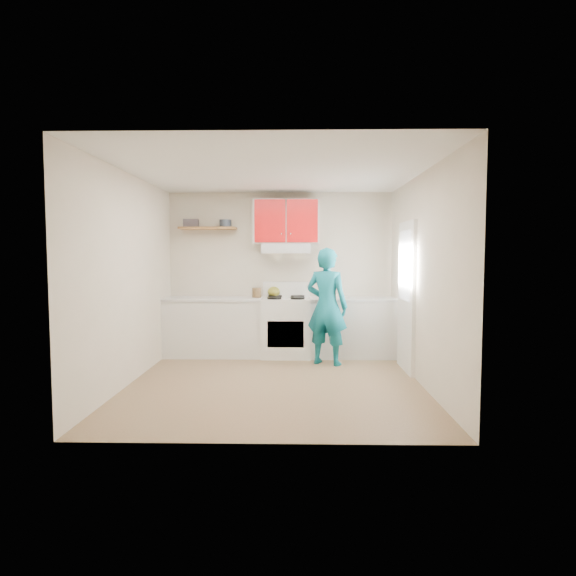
{
  "coord_description": "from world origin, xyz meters",
  "views": [
    {
      "loc": [
        0.28,
        -5.78,
        1.59
      ],
      "look_at": [
        0.15,
        0.55,
        1.15
      ],
      "focal_mm": 29.45,
      "sensor_mm": 36.0,
      "label": 1
    }
  ],
  "objects_px": {
    "tin": "(225,223)",
    "person": "(327,306)",
    "stove": "(286,327)",
    "kettle": "(274,292)",
    "crock": "(257,293)"
  },
  "relations": [
    {
      "from": "kettle",
      "to": "person",
      "type": "relative_size",
      "value": 0.12
    },
    {
      "from": "stove",
      "to": "crock",
      "type": "height_order",
      "value": "crock"
    },
    {
      "from": "tin",
      "to": "kettle",
      "type": "height_order",
      "value": "tin"
    },
    {
      "from": "tin",
      "to": "crock",
      "type": "bearing_deg",
      "value": -12.98
    },
    {
      "from": "stove",
      "to": "crock",
      "type": "relative_size",
      "value": 5.29
    },
    {
      "from": "kettle",
      "to": "person",
      "type": "xyz_separation_m",
      "value": [
        0.81,
        -0.71,
        -0.15
      ]
    },
    {
      "from": "kettle",
      "to": "person",
      "type": "height_order",
      "value": "person"
    },
    {
      "from": "tin",
      "to": "person",
      "type": "distance_m",
      "value": 2.14
    },
    {
      "from": "stove",
      "to": "kettle",
      "type": "xyz_separation_m",
      "value": [
        -0.2,
        0.17,
        0.54
      ]
    },
    {
      "from": "kettle",
      "to": "crock",
      "type": "xyz_separation_m",
      "value": [
        -0.27,
        -0.1,
        -0.02
      ]
    },
    {
      "from": "tin",
      "to": "crock",
      "type": "distance_m",
      "value": 1.22
    },
    {
      "from": "tin",
      "to": "kettle",
      "type": "bearing_deg",
      "value": -1.11
    },
    {
      "from": "person",
      "to": "stove",
      "type": "bearing_deg",
      "value": -17.64
    },
    {
      "from": "stove",
      "to": "crock",
      "type": "distance_m",
      "value": 0.71
    },
    {
      "from": "tin",
      "to": "person",
      "type": "xyz_separation_m",
      "value": [
        1.57,
        -0.72,
        -1.25
      ]
    }
  ]
}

